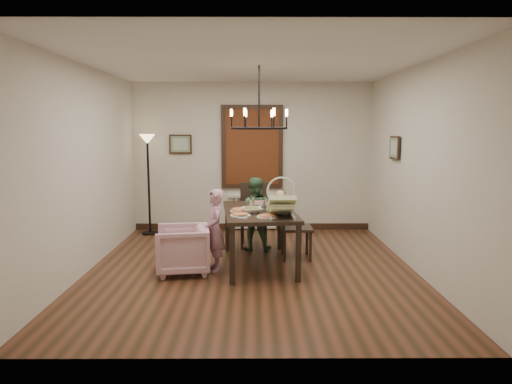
{
  "coord_description": "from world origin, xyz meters",
  "views": [
    {
      "loc": [
        0.03,
        -6.16,
        1.95
      ],
      "look_at": [
        0.06,
        0.26,
        1.05
      ],
      "focal_mm": 32.0,
      "sensor_mm": 36.0,
      "label": 1
    }
  ],
  "objects_px": {
    "elderly_woman": "(215,237)",
    "floor_lamp": "(149,186)",
    "dining_table": "(259,216)",
    "chair_far": "(254,215)",
    "seated_man": "(254,220)",
    "drinking_glass": "(266,206)",
    "chair_right": "(296,224)",
    "armchair": "(183,249)",
    "baby_bouncer": "(281,203)"
  },
  "relations": [
    {
      "from": "baby_bouncer",
      "to": "floor_lamp",
      "type": "distance_m",
      "value": 3.35
    },
    {
      "from": "elderly_woman",
      "to": "chair_right",
      "type": "bearing_deg",
      "value": 101.91
    },
    {
      "from": "drinking_glass",
      "to": "elderly_woman",
      "type": "bearing_deg",
      "value": -164.72
    },
    {
      "from": "chair_far",
      "to": "chair_right",
      "type": "xyz_separation_m",
      "value": [
        0.64,
        -0.68,
        -0.01
      ]
    },
    {
      "from": "elderly_woman",
      "to": "drinking_glass",
      "type": "distance_m",
      "value": 0.83
    },
    {
      "from": "baby_bouncer",
      "to": "drinking_glass",
      "type": "relative_size",
      "value": 3.89
    },
    {
      "from": "armchair",
      "to": "floor_lamp",
      "type": "distance_m",
      "value": 2.56
    },
    {
      "from": "elderly_woman",
      "to": "baby_bouncer",
      "type": "relative_size",
      "value": 1.7
    },
    {
      "from": "floor_lamp",
      "to": "elderly_woman",
      "type": "bearing_deg",
      "value": -57.59
    },
    {
      "from": "chair_far",
      "to": "seated_man",
      "type": "height_order",
      "value": "chair_far"
    },
    {
      "from": "elderly_woman",
      "to": "seated_man",
      "type": "height_order",
      "value": "seated_man"
    },
    {
      "from": "dining_table",
      "to": "chair_right",
      "type": "xyz_separation_m",
      "value": [
        0.56,
        0.33,
        -0.19
      ]
    },
    {
      "from": "chair_far",
      "to": "drinking_glass",
      "type": "height_order",
      "value": "chair_far"
    },
    {
      "from": "chair_far",
      "to": "floor_lamp",
      "type": "xyz_separation_m",
      "value": [
        -1.93,
        0.93,
        0.37
      ]
    },
    {
      "from": "chair_far",
      "to": "armchair",
      "type": "xyz_separation_m",
      "value": [
        -0.97,
        -1.37,
        -0.21
      ]
    },
    {
      "from": "chair_far",
      "to": "armchair",
      "type": "bearing_deg",
      "value": -124.28
    },
    {
      "from": "seated_man",
      "to": "baby_bouncer",
      "type": "height_order",
      "value": "baby_bouncer"
    },
    {
      "from": "chair_far",
      "to": "seated_man",
      "type": "distance_m",
      "value": 0.21
    },
    {
      "from": "chair_right",
      "to": "seated_man",
      "type": "height_order",
      "value": "chair_right"
    },
    {
      "from": "dining_table",
      "to": "armchair",
      "type": "xyz_separation_m",
      "value": [
        -1.04,
        -0.36,
        -0.39
      ]
    },
    {
      "from": "floor_lamp",
      "to": "armchair",
      "type": "bearing_deg",
      "value": -67.28
    },
    {
      "from": "seated_man",
      "to": "chair_right",
      "type": "bearing_deg",
      "value": 147.42
    },
    {
      "from": "dining_table",
      "to": "seated_man",
      "type": "bearing_deg",
      "value": 89.64
    },
    {
      "from": "seated_man",
      "to": "armchair",
      "type": "bearing_deg",
      "value": 54.79
    },
    {
      "from": "seated_man",
      "to": "drinking_glass",
      "type": "relative_size",
      "value": 6.9
    },
    {
      "from": "chair_far",
      "to": "elderly_woman",
      "type": "bearing_deg",
      "value": -111.89
    },
    {
      "from": "seated_man",
      "to": "drinking_glass",
      "type": "distance_m",
      "value": 0.97
    },
    {
      "from": "elderly_woman",
      "to": "seated_man",
      "type": "distance_m",
      "value": 1.19
    },
    {
      "from": "chair_far",
      "to": "dining_table",
      "type": "bearing_deg",
      "value": -85.05
    },
    {
      "from": "elderly_woman",
      "to": "floor_lamp",
      "type": "relative_size",
      "value": 0.52
    },
    {
      "from": "seated_man",
      "to": "drinking_glass",
      "type": "xyz_separation_m",
      "value": [
        0.17,
        -0.88,
        0.38
      ]
    },
    {
      "from": "drinking_glass",
      "to": "armchair",
      "type": "bearing_deg",
      "value": -165.55
    },
    {
      "from": "drinking_glass",
      "to": "dining_table",
      "type": "bearing_deg",
      "value": 144.96
    },
    {
      "from": "dining_table",
      "to": "chair_right",
      "type": "relative_size",
      "value": 1.7
    },
    {
      "from": "dining_table",
      "to": "floor_lamp",
      "type": "height_order",
      "value": "floor_lamp"
    },
    {
      "from": "chair_right",
      "to": "floor_lamp",
      "type": "bearing_deg",
      "value": 56.95
    },
    {
      "from": "chair_far",
      "to": "chair_right",
      "type": "height_order",
      "value": "chair_far"
    },
    {
      "from": "armchair",
      "to": "chair_right",
      "type": "bearing_deg",
      "value": 104.95
    },
    {
      "from": "chair_far",
      "to": "drinking_glass",
      "type": "bearing_deg",
      "value": -80.27
    },
    {
      "from": "elderly_woman",
      "to": "drinking_glass",
      "type": "bearing_deg",
      "value": 90.55
    },
    {
      "from": "drinking_glass",
      "to": "floor_lamp",
      "type": "xyz_separation_m",
      "value": [
        -2.1,
        2.01,
        0.03
      ]
    },
    {
      "from": "chair_right",
      "to": "baby_bouncer",
      "type": "xyz_separation_m",
      "value": [
        -0.28,
        -0.83,
        0.45
      ]
    },
    {
      "from": "dining_table",
      "to": "drinking_glass",
      "type": "bearing_deg",
      "value": -40.45
    },
    {
      "from": "seated_man",
      "to": "chair_far",
      "type": "bearing_deg",
      "value": -85.91
    },
    {
      "from": "dining_table",
      "to": "elderly_woman",
      "type": "height_order",
      "value": "elderly_woman"
    },
    {
      "from": "chair_right",
      "to": "floor_lamp",
      "type": "height_order",
      "value": "floor_lamp"
    },
    {
      "from": "chair_far",
      "to": "elderly_woman",
      "type": "xyz_separation_m",
      "value": [
        -0.54,
        -1.27,
        -0.06
      ]
    },
    {
      "from": "drinking_glass",
      "to": "chair_right",
      "type": "bearing_deg",
      "value": 40.15
    },
    {
      "from": "seated_man",
      "to": "baby_bouncer",
      "type": "relative_size",
      "value": 1.77
    },
    {
      "from": "dining_table",
      "to": "baby_bouncer",
      "type": "xyz_separation_m",
      "value": [
        0.28,
        -0.5,
        0.27
      ]
    }
  ]
}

